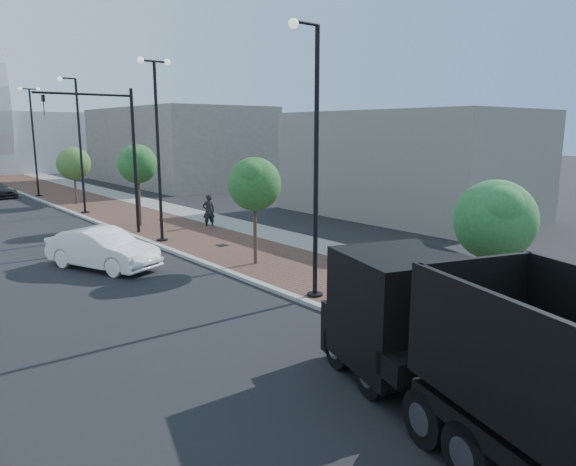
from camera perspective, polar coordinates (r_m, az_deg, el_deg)
sidewalk at (r=46.23m, az=-19.78°, el=3.23°), size 7.00×140.00×0.12m
concrete_strip at (r=47.17m, az=-16.69°, el=3.57°), size 2.40×140.00×0.13m
curb at (r=45.22m, az=-23.97°, el=2.78°), size 0.30×140.00×0.14m
dump_truck at (r=10.60m, az=22.02°, el=-14.27°), size 6.46×13.60×3.52m
white_sedan at (r=24.01m, az=-19.23°, el=-1.60°), size 3.64×5.48×1.71m
pedestrian at (r=32.21m, az=-8.48°, el=2.32°), size 0.84×0.66×2.04m
streetlight_1 at (r=17.96m, az=2.75°, el=6.19°), size 1.44×0.56×9.21m
streetlight_2 at (r=28.09m, az=-13.72°, el=8.64°), size 1.72×0.56×9.28m
streetlight_3 at (r=39.25m, az=-21.44°, el=8.12°), size 1.44×0.56×9.21m
streetlight_4 at (r=50.82m, az=-25.53°, el=8.86°), size 1.72×0.56×9.28m
traffic_mast at (r=30.48m, az=-17.73°, el=8.91°), size 5.09×0.20×8.00m
tree_0 at (r=15.18m, az=21.27°, el=1.25°), size 2.23×2.16×4.57m
tree_1 at (r=22.67m, az=-3.54°, el=5.22°), size 2.33×2.27×4.71m
tree_2 at (r=33.14m, az=-15.75°, el=7.11°), size 2.37×2.31×4.98m
tree_3 at (r=44.44m, az=-21.90°, el=6.91°), size 2.53×2.51×4.50m
commercial_block_ne at (r=60.02m, az=-11.84°, el=9.09°), size 12.00×22.00×8.00m
commercial_block_e at (r=37.63m, az=12.71°, el=7.22°), size 10.00×16.00×7.00m
utility_cover_1 at (r=18.78m, az=11.13°, el=-6.93°), size 0.50×0.50×0.02m
utility_cover_2 at (r=26.91m, az=-7.05°, el=-1.31°), size 0.50×0.50×0.02m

